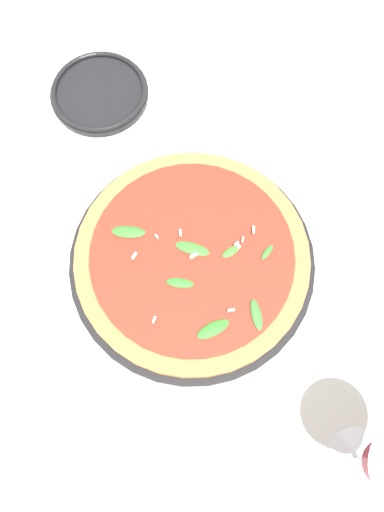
% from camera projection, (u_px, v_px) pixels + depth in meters
% --- Properties ---
extents(ground_plane, '(6.00, 6.00, 0.00)m').
position_uv_depth(ground_plane, '(175.00, 258.00, 0.71)').
color(ground_plane, silver).
extents(pizza_arugula_main, '(0.34, 0.34, 0.05)m').
position_uv_depth(pizza_arugula_main, '(192.00, 259.00, 0.69)').
color(pizza_arugula_main, black).
rests_on(pizza_arugula_main, ground_plane).
extents(side_plate_white, '(0.16, 0.16, 0.02)m').
position_uv_depth(side_plate_white, '(99.00, 92.00, 0.79)').
color(side_plate_white, black).
rests_on(side_plate_white, ground_plane).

